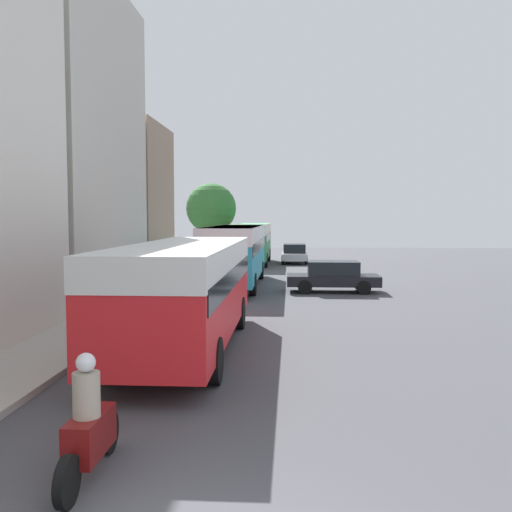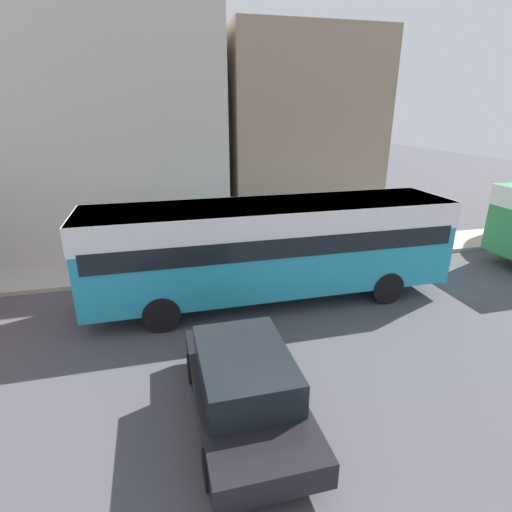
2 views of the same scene
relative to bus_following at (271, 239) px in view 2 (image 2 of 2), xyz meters
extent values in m
cube|color=beige|center=(-7.84, -5.19, 4.58)|extent=(6.86, 9.61, 13.11)
cube|color=gray|center=(-7.09, 3.17, 2.35)|extent=(5.37, 6.47, 8.63)
cube|color=teal|center=(0.00, 0.00, -0.21)|extent=(2.42, 10.78, 2.53)
cube|color=white|center=(0.00, 0.00, 0.68)|extent=(2.44, 10.83, 0.76)
cube|color=black|center=(0.00, 0.00, 0.11)|extent=(2.46, 10.35, 0.56)
cylinder|color=black|center=(-1.11, 3.34, -1.47)|extent=(0.28, 1.00, 1.00)
cylinder|color=black|center=(1.11, 3.34, -1.47)|extent=(0.28, 1.00, 1.00)
cylinder|color=black|center=(-1.11, -3.34, -1.47)|extent=(0.28, 1.00, 1.00)
cylinder|color=black|center=(1.11, -3.34, -1.47)|extent=(0.28, 1.00, 1.00)
cube|color=black|center=(4.76, -1.91, -1.41)|extent=(4.27, 1.85, 0.48)
cube|color=black|center=(4.76, -1.91, -0.85)|extent=(2.35, 1.62, 0.65)
cylinder|color=black|center=(6.08, -1.06, -1.65)|extent=(0.64, 0.22, 0.64)
cylinder|color=black|center=(6.08, -2.76, -1.65)|extent=(0.64, 0.22, 0.64)
cylinder|color=black|center=(3.43, -1.06, -1.65)|extent=(0.64, 0.22, 0.64)
cylinder|color=black|center=(3.43, -2.76, -1.65)|extent=(0.64, 0.22, 0.64)
camera|label=1|loc=(2.77, -28.51, 1.54)|focal=40.00mm
camera|label=2|loc=(10.80, -3.23, 3.64)|focal=28.00mm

